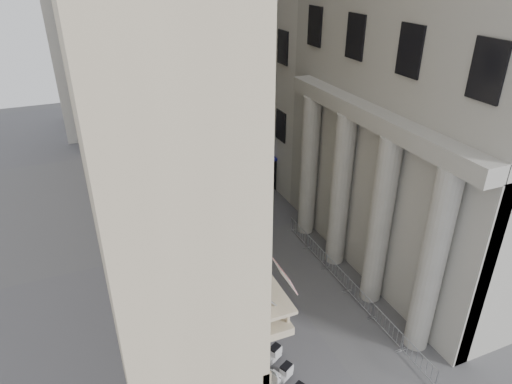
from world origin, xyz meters
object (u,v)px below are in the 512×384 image
security_tent (207,180)px  pedestrian_a (207,180)px  street_lamp (209,188)px  pedestrian_b (228,157)px  info_kiosk (187,231)px

security_tent → pedestrian_a: (0.97, 3.39, -1.69)m
security_tent → street_lamp: (-1.66, -6.16, 2.51)m
pedestrian_b → security_tent: bearing=100.6°
security_tent → info_kiosk: security_tent is taller
security_tent → info_kiosk: bearing=-125.1°
street_lamp → info_kiosk: size_ratio=4.64×
info_kiosk → pedestrian_b: 13.56m
security_tent → pedestrian_b: (4.41, 7.54, -1.78)m
street_lamp → info_kiosk: street_lamp is taller
street_lamp → pedestrian_a: 10.76m
security_tent → pedestrian_b: bearing=59.7°
pedestrian_a → security_tent: bearing=84.7°
security_tent → street_lamp: bearing=-105.0°
pedestrian_a → info_kiosk: bearing=73.6°
security_tent → pedestrian_b: 8.91m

